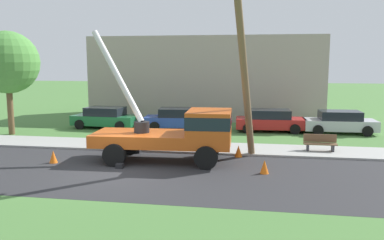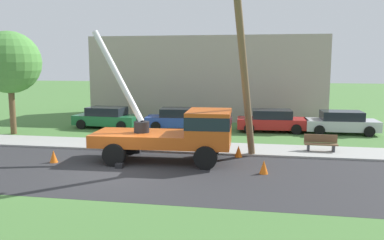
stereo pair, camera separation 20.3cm
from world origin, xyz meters
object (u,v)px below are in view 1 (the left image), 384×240
object	(u,v)px
leaning_utility_pole	(243,63)
roadside_tree_near	(7,63)
traffic_cone_ahead	(264,167)
traffic_cone_behind	(53,157)
parked_sedan_blue	(178,119)
parked_sedan_silver	(340,122)
parked_sedan_red	(270,121)
utility_truck	(181,131)
parked_sedan_green	(105,118)
park_bench	(320,143)
traffic_cone_curbside	(238,151)

from	to	relation	value
leaning_utility_pole	roadside_tree_near	bearing A→B (deg)	162.33
traffic_cone_ahead	traffic_cone_behind	world-z (taller)	same
parked_sedan_blue	parked_sedan_silver	size ratio (longest dim) A/B	1.02
parked_sedan_blue	parked_sedan_red	world-z (taller)	same
leaning_utility_pole	roadside_tree_near	distance (m)	15.16
utility_truck	roadside_tree_near	size ratio (longest dim) A/B	1.08
traffic_cone_ahead	parked_sedan_red	world-z (taller)	parked_sedan_red
parked_sedan_silver	roadside_tree_near	distance (m)	20.86
utility_truck	parked_sedan_red	xyz separation A→B (m)	(4.19, 8.75, -0.70)
leaning_utility_pole	parked_sedan_green	distance (m)	12.95
traffic_cone_behind	parked_sedan_green	world-z (taller)	parked_sedan_green
parked_sedan_blue	roadside_tree_near	bearing A→B (deg)	-160.56
park_bench	roadside_tree_near	world-z (taller)	roadside_tree_near
leaning_utility_pole	parked_sedan_green	world-z (taller)	leaning_utility_pole
leaning_utility_pole	parked_sedan_blue	xyz separation A→B (m)	(-4.57, 8.09, -3.73)
parked_sedan_silver	traffic_cone_curbside	bearing A→B (deg)	-128.49
traffic_cone_curbside	parked_sedan_blue	distance (m)	8.46
utility_truck	parked_sedan_green	distance (m)	10.79
parked_sedan_green	parked_sedan_silver	world-z (taller)	same
traffic_cone_ahead	roadside_tree_near	distance (m)	17.24
traffic_cone_ahead	traffic_cone_curbside	xyz separation A→B (m)	(-1.19, 2.72, 0.00)
traffic_cone_behind	parked_sedan_red	xyz separation A→B (m)	(9.76, 9.95, 0.43)
traffic_cone_curbside	parked_sedan_red	distance (m)	7.64
parked_sedan_blue	roadside_tree_near	world-z (taller)	roadside_tree_near
parked_sedan_green	parked_sedan_blue	distance (m)	5.02
parked_sedan_blue	parked_sedan_silver	xyz separation A→B (m)	(10.31, 0.24, 0.00)
parked_sedan_silver	parked_sedan_blue	bearing A→B (deg)	-178.68
utility_truck	parked_sedan_silver	xyz separation A→B (m)	(8.47, 8.77, -0.70)
parked_sedan_silver	leaning_utility_pole	bearing A→B (deg)	-124.58
traffic_cone_behind	traffic_cone_curbside	bearing A→B (deg)	17.20
parked_sedan_red	park_bench	distance (m)	6.26
utility_truck	traffic_cone_behind	distance (m)	5.81
traffic_cone_ahead	park_bench	bearing A→B (deg)	57.54
traffic_cone_behind	parked_sedan_blue	bearing A→B (deg)	69.01
parked_sedan_silver	roadside_tree_near	world-z (taller)	roadside_tree_near
parked_sedan_red	parked_sedan_blue	bearing A→B (deg)	-177.95
traffic_cone_ahead	parked_sedan_silver	world-z (taller)	parked_sedan_silver
parked_sedan_green	leaning_utility_pole	bearing A→B (deg)	-39.36
traffic_cone_curbside	parked_sedan_silver	distance (m)	9.55
parked_sedan_green	parked_sedan_red	distance (m)	11.05
traffic_cone_ahead	parked_sedan_blue	world-z (taller)	parked_sedan_blue
parked_sedan_green	parked_sedan_blue	size ratio (longest dim) A/B	1.00
traffic_cone_curbside	park_bench	distance (m)	4.28
traffic_cone_behind	parked_sedan_silver	bearing A→B (deg)	35.38
parked_sedan_red	park_bench	size ratio (longest dim) A/B	2.81
traffic_cone_ahead	traffic_cone_behind	size ratio (longest dim) A/B	1.00
parked_sedan_green	parked_sedan_blue	xyz separation A→B (m)	(5.02, 0.23, 0.00)
leaning_utility_pole	parked_sedan_red	size ratio (longest dim) A/B	1.93
parked_sedan_red	parked_sedan_silver	distance (m)	4.28
parked_sedan_blue	roadside_tree_near	xyz separation A→B (m)	(-9.88, -3.49, 3.71)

